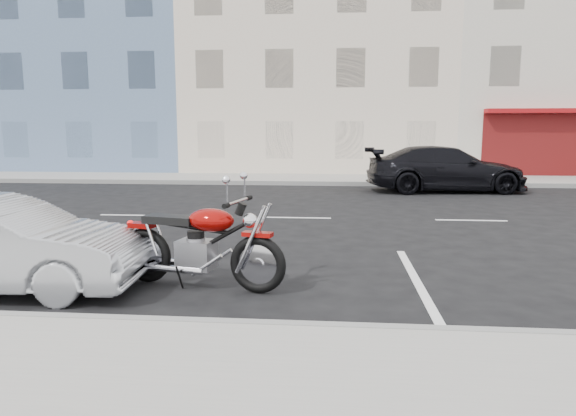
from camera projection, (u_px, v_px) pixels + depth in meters
name	position (u px, v px, depth m)	size (l,w,h in m)	color
ground	(383.00, 219.00, 11.91)	(120.00, 120.00, 0.00)	black
sidewalk_far	(239.00, 178.00, 20.90)	(80.00, 3.40, 0.15)	gray
curb_far	(231.00, 183.00, 19.22)	(80.00, 0.12, 0.16)	gray
bldg_blue	(101.00, 48.00, 28.18)	(12.00, 12.00, 13.00)	slate
bldg_cream	(319.00, 59.00, 27.25)	(12.00, 12.00, 11.50)	beige
bldg_corner	(575.00, 46.00, 26.04)	(14.00, 12.00, 12.50)	beige
motorcycle	(260.00, 252.00, 6.46)	(2.35, 0.90, 1.19)	black
car_far	(446.00, 169.00, 17.09)	(2.12, 5.21, 1.51)	black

